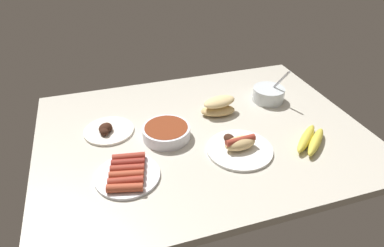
# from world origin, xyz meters

# --- Properties ---
(ground_plane) EXTENTS (1.20, 0.90, 0.03)m
(ground_plane) POSITION_xyz_m (0.00, 0.00, -0.01)
(ground_plane) COLOR beige
(bowl_chili) EXTENTS (0.17, 0.17, 0.05)m
(bowl_chili) POSITION_xyz_m (-0.14, -0.00, 0.03)
(bowl_chili) COLOR white
(bowl_chili) RESTS_ON ground_plane
(bowl_coleslaw) EXTENTS (0.13, 0.13, 0.16)m
(bowl_coleslaw) POSITION_xyz_m (0.34, 0.13, 0.03)
(bowl_coleslaw) COLOR silver
(bowl_coleslaw) RESTS_ON ground_plane
(plate_hotdog_assembled) EXTENTS (0.23, 0.23, 0.06)m
(plate_hotdog_assembled) POSITION_xyz_m (0.08, -0.15, 0.02)
(plate_hotdog_assembled) COLOR white
(plate_hotdog_assembled) RESTS_ON ground_plane
(banana_bunch) EXTENTS (0.18, 0.17, 0.04)m
(banana_bunch) POSITION_xyz_m (0.34, -0.19, 0.02)
(banana_bunch) COLOR gold
(banana_bunch) RESTS_ON ground_plane
(plate_grilled_meat) EXTENTS (0.18, 0.18, 0.04)m
(plate_grilled_meat) POSITION_xyz_m (-0.34, 0.10, 0.01)
(plate_grilled_meat) COLOR white
(plate_grilled_meat) RESTS_ON ground_plane
(plate_sausages) EXTENTS (0.20, 0.20, 0.04)m
(plate_sausages) POSITION_xyz_m (-0.30, -0.17, 0.01)
(plate_sausages) COLOR white
(plate_sausages) RESTS_ON ground_plane
(bread_stack) EXTENTS (0.16, 0.10, 0.07)m
(bread_stack) POSITION_xyz_m (0.10, 0.09, 0.04)
(bread_stack) COLOR tan
(bread_stack) RESTS_ON ground_plane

